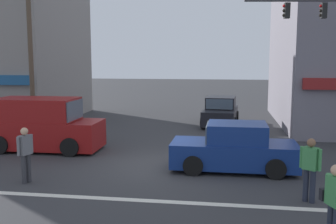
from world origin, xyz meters
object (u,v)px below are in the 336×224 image
Objects in this scene: utility_pole_near_left at (31,55)px; sedan_crossing_rightbound at (221,112)px; sedan_crossing_center at (234,149)px; pedestrian_far_side at (25,152)px; pedestrian_mid_crossing at (310,166)px; van_approaching_near at (42,125)px; pedestrian_foreground_with_bag at (334,201)px.

utility_pole_near_left is 1.75× the size of sedan_crossing_rightbound.
sedan_crossing_center is 2.46× the size of pedestrian_far_side.
sedan_crossing_rightbound is 12.75m from pedestrian_far_side.
pedestrian_far_side is at bearing 177.05° from pedestrian_mid_crossing.
van_approaching_near is 11.80m from pedestrian_foreground_with_bag.
utility_pole_near_left is at bearing 122.81° from van_approaching_near.
sedan_crossing_center is 9.19m from sedan_crossing_rightbound.
sedan_crossing_rightbound is at bearing 64.25° from pedestrian_far_side.
van_approaching_near is 10.54m from pedestrian_mid_crossing.
van_approaching_near is at bearing -133.81° from sedan_crossing_rightbound.
van_approaching_near reaches higher than pedestrian_mid_crossing.
sedan_crossing_center is at bearing 20.60° from pedestrian_far_side.
van_approaching_near is at bearing 143.30° from pedestrian_foreground_with_bag.
pedestrian_foreground_with_bag is 1.00× the size of pedestrian_mid_crossing.
pedestrian_mid_crossing is (9.51, -4.54, -0.06)m from van_approaching_near.
pedestrian_far_side is at bearing -64.39° from utility_pole_near_left.
pedestrian_foreground_with_bag is at bearing -80.49° from sedan_crossing_rightbound.
van_approaching_near is (1.83, -2.84, -2.84)m from utility_pole_near_left.
pedestrian_foreground_with_bag is (9.46, -7.05, -0.05)m from van_approaching_near.
pedestrian_far_side is at bearing -159.40° from sedan_crossing_center.
sedan_crossing_rightbound is 2.52× the size of pedestrian_far_side.
sedan_crossing_center is 2.46× the size of pedestrian_foreground_with_bag.
pedestrian_foreground_with_bag is at bearing -36.70° from van_approaching_near.
pedestrian_foreground_with_bag reaches higher than sedan_crossing_center.
pedestrian_mid_crossing reaches higher than sedan_crossing_rightbound.
utility_pole_near_left reaches higher than pedestrian_foreground_with_bag.
utility_pole_near_left is at bearing 146.94° from pedestrian_mid_crossing.
sedan_crossing_rightbound is 2.52× the size of pedestrian_mid_crossing.
pedestrian_mid_crossing is at bearing -78.29° from sedan_crossing_rightbound.
utility_pole_near_left is 8.26m from pedestrian_far_side.
pedestrian_mid_crossing is 1.00× the size of pedestrian_far_side.
pedestrian_mid_crossing is (2.46, -11.89, 0.24)m from sedan_crossing_rightbound.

